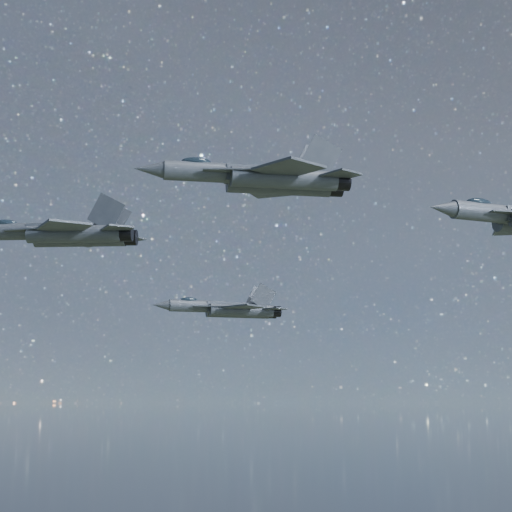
{
  "coord_description": "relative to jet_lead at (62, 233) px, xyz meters",
  "views": [
    {
      "loc": [
        -1.43,
        -75.08,
        130.35
      ],
      "look_at": [
        -2.25,
        3.09,
        143.85
      ],
      "focal_mm": 60.0,
      "sensor_mm": 36.0,
      "label": 1
    }
  ],
  "objects": [
    {
      "name": "jet_right",
      "position": [
        19.09,
        -18.26,
        0.46
      ],
      "size": [
        16.49,
        11.33,
        4.14
      ],
      "rotation": [
        0.0,
        0.0,
        0.2
      ],
      "color": "#30363C"
    },
    {
      "name": "jet_lead",
      "position": [
        0.0,
        0.0,
        0.0
      ],
      "size": [
        18.33,
        12.97,
        4.65
      ],
      "rotation": [
        0.0,
        0.0,
        -0.05
      ],
      "color": "#30363C"
    },
    {
      "name": "jet_left",
      "position": [
        14.96,
        20.5,
        -4.93
      ],
      "size": [
        15.84,
        10.69,
        3.99
      ],
      "rotation": [
        0.0,
        0.0,
        0.29
      ],
      "color": "#30363C"
    }
  ]
}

